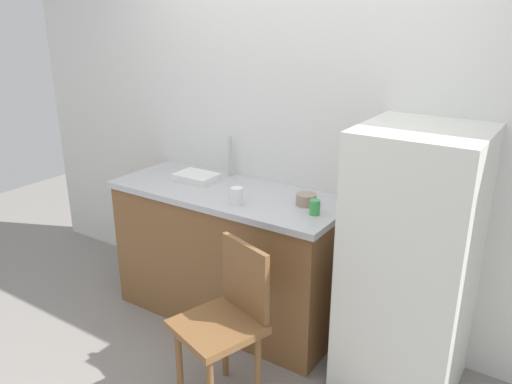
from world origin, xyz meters
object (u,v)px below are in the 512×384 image
Objects in this scene: chair at (227,318)px; cup_green at (315,207)px; dish_tray at (196,177)px; cup_white at (237,196)px; terracotta_bowl at (306,199)px; refrigerator at (411,265)px.

cup_green is (0.18, 0.60, 0.46)m from chair.
chair is 1.12m from dish_tray.
cup_white is (0.49, -0.21, 0.03)m from dish_tray.
terracotta_bowl is 0.41m from cup_white.
dish_tray is 3.27× the size of cup_green.
refrigerator is 5.27× the size of dish_tray.
terracotta_bowl is at bearing 175.14° from refrigerator.
refrigerator is 1.01m from chair.
chair is 0.78m from cup_green.
dish_tray is at bearing 155.36° from chair.
dish_tray is 0.83m from terracotta_bowl.
refrigerator is 1.05m from cup_white.
terracotta_bowl reaches higher than dish_tray.
cup_white is 1.21× the size of cup_green.
dish_tray is (-1.50, 0.05, 0.21)m from refrigerator.
dish_tray is (-0.76, 0.70, 0.44)m from chair.
terracotta_bowl is (-0.66, 0.06, 0.21)m from refrigerator.
cup_white is at bearing -23.36° from dish_tray.
dish_tray is 0.53m from cup_white.
cup_white reaches higher than chair.
refrigerator is 0.60m from cup_green.
chair is at bearing -42.49° from dish_tray.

